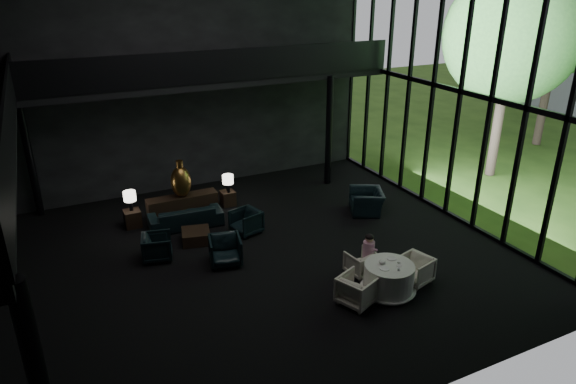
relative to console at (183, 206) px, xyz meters
name	(u,v)px	position (x,y,z in m)	size (l,w,h in m)	color
floor	(249,260)	(0.85, -3.51, -0.36)	(14.00, 12.00, 0.02)	black
wall_back	(179,77)	(0.85, 2.49, 3.64)	(14.00, 0.04, 8.00)	black
wall_front	(394,208)	(0.85, -9.51, 3.64)	(14.00, 0.04, 8.00)	black
curtain_wall	(461,91)	(7.80, -3.51, 3.64)	(0.20, 12.00, 8.00)	black
mezzanine_back	(217,80)	(1.85, 1.49, 3.64)	(12.00, 2.00, 0.25)	black
railing_left	(9,115)	(-4.15, -3.51, 4.24)	(0.06, 12.00, 1.00)	black
railing_back	(226,66)	(1.85, 0.49, 4.24)	(12.00, 0.06, 1.00)	black
column_nw	(29,156)	(-4.15, 2.19, 1.64)	(0.24, 0.24, 4.00)	black
column_ne	(329,131)	(5.65, 0.49, 1.64)	(0.24, 0.24, 4.00)	black
tree_near	(512,36)	(11.85, -1.51, 4.88)	(4.80, 4.80, 7.65)	#382D23
tree_far	(563,7)	(16.85, 0.49, 5.63)	(5.60, 5.60, 8.80)	#382D23
console	(183,206)	(0.00, 0.00, 0.00)	(2.25, 0.51, 0.72)	black
bronze_urn	(181,181)	(0.00, -0.03, 0.87)	(0.64, 0.64, 1.19)	#A77540
side_table_left	(133,219)	(-1.60, -0.04, -0.09)	(0.49, 0.49, 0.53)	black
table_lamp_left	(130,197)	(-1.60, -0.02, 0.63)	(0.38, 0.38, 0.63)	black
side_table_right	(228,198)	(1.60, 0.20, -0.11)	(0.45, 0.45, 0.50)	black
table_lamp_right	(228,180)	(1.60, 0.11, 0.58)	(0.37, 0.37, 0.62)	black
sofa	(185,212)	(-0.11, -0.75, 0.11)	(2.38, 0.70, 0.93)	black
lounge_armchair_west	(157,246)	(-1.36, -2.37, 0.05)	(0.78, 0.73, 0.81)	black
lounge_armchair_east	(246,220)	(1.39, -1.98, 0.06)	(0.81, 0.76, 0.83)	black
lounge_armchair_south	(225,248)	(0.23, -3.42, 0.11)	(0.91, 0.85, 0.94)	black
window_armchair	(367,197)	(5.49, -2.33, 0.19)	(1.26, 0.82, 1.10)	black
coffee_table	(196,236)	(-0.13, -1.86, -0.18)	(0.79, 0.79, 0.35)	black
dining_table	(388,280)	(3.34, -6.45, -0.03)	(1.37, 1.37, 0.75)	white
dining_chair_north	(361,263)	(3.21, -5.45, -0.05)	(0.61, 0.57, 0.63)	#B2B099
dining_chair_east	(415,269)	(4.20, -6.38, 0.03)	(0.75, 0.70, 0.77)	beige
dining_chair_west	(357,288)	(2.39, -6.52, 0.06)	(0.80, 0.75, 0.83)	beige
child	(369,246)	(3.42, -5.45, 0.41)	(0.30, 0.30, 0.65)	beige
plate_a	(384,268)	(3.13, -6.53, 0.40)	(0.24, 0.24, 0.02)	white
plate_b	(392,258)	(3.56, -6.22, 0.40)	(0.23, 0.23, 0.02)	white
saucer	(399,265)	(3.53, -6.57, 0.40)	(0.14, 0.14, 0.01)	white
coffee_cup	(399,262)	(3.58, -6.48, 0.43)	(0.07, 0.07, 0.05)	white
cereal_bowl	(382,262)	(3.21, -6.31, 0.43)	(0.16, 0.16, 0.08)	white
cream_pot	(399,269)	(3.37, -6.75, 0.43)	(0.06, 0.06, 0.07)	#99999E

